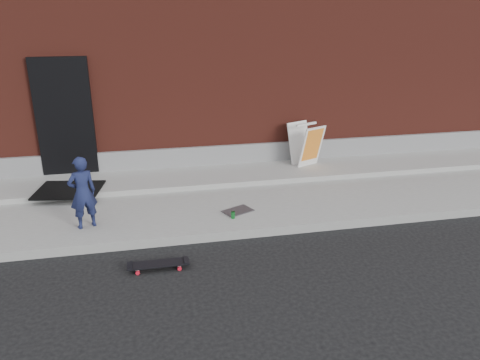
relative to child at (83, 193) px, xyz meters
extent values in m
plane|color=black|center=(2.11, -0.62, -0.72)|extent=(80.00, 80.00, 0.00)
cube|color=gray|center=(2.11, 0.88, -0.65)|extent=(20.00, 3.00, 0.15)
cube|color=#999994|center=(2.11, 1.78, -0.52)|extent=(20.00, 1.20, 0.10)
cube|color=maroon|center=(2.11, 6.38, 1.78)|extent=(20.00, 8.00, 5.00)
cube|color=gray|center=(2.11, 2.35, -0.27)|extent=(20.00, 0.10, 0.40)
cube|color=black|center=(-0.49, 2.34, 0.68)|extent=(1.05, 0.12, 2.25)
imported|color=#181F44|center=(0.00, 0.00, 0.00)|extent=(0.49, 0.41, 1.15)
cylinder|color=red|center=(1.33, -1.16, -0.70)|extent=(0.06, 0.03, 0.06)
cylinder|color=red|center=(1.33, -1.34, -0.70)|extent=(0.06, 0.03, 0.06)
cylinder|color=red|center=(0.77, -1.16, -0.70)|extent=(0.06, 0.03, 0.06)
cylinder|color=red|center=(0.77, -1.34, -0.70)|extent=(0.06, 0.03, 0.06)
cube|color=silver|center=(1.33, -1.25, -0.66)|extent=(0.05, 0.18, 0.02)
cube|color=silver|center=(0.77, -1.25, -0.66)|extent=(0.05, 0.18, 0.02)
cube|color=black|center=(1.05, -1.25, -0.64)|extent=(0.81, 0.21, 0.02)
cube|color=white|center=(4.33, 1.80, -0.04)|extent=(0.58, 0.43, 0.86)
cube|color=white|center=(4.18, 2.16, -0.04)|extent=(0.58, 0.43, 0.86)
cube|color=yellow|center=(4.34, 1.78, -0.09)|extent=(0.47, 0.34, 0.68)
cube|color=white|center=(4.26, 1.98, 0.39)|extent=(0.50, 0.25, 0.04)
cylinder|color=#1B8832|center=(2.30, -0.17, -0.52)|extent=(0.08, 0.08, 0.12)
cube|color=black|center=(-0.43, 1.38, -0.46)|extent=(1.25, 1.08, 0.03)
cube|color=#545358|center=(2.43, 0.09, -0.57)|extent=(0.57, 0.48, 0.01)
camera|label=1|loc=(1.01, -6.95, 2.67)|focal=35.00mm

